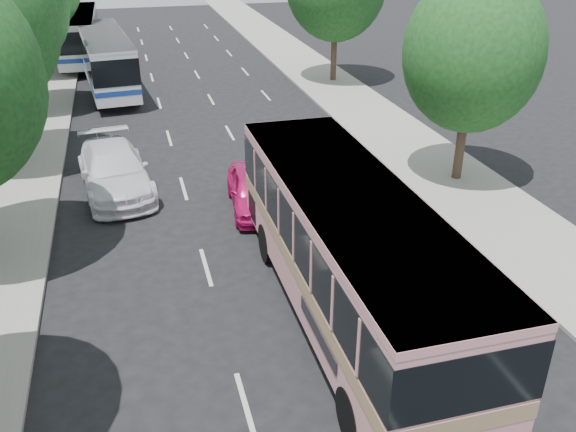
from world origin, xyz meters
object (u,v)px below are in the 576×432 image
object	(u,v)px
white_pickup	(114,170)
tour_coach_rear	(79,32)
pink_taxi	(254,190)
pink_bus	(349,242)
tour_coach_front	(106,57)

from	to	relation	value
white_pickup	tour_coach_rear	xyz separation A→B (m)	(-1.92, 23.58, 1.14)
white_pickup	pink_taxi	bearing A→B (deg)	-37.93
pink_bus	tour_coach_rear	world-z (taller)	pink_bus
pink_bus	tour_coach_front	distance (m)	25.71
pink_taxi	white_pickup	xyz separation A→B (m)	(-4.76, 2.86, 0.13)
pink_taxi	tour_coach_rear	size ratio (longest dim) A/B	0.38
pink_bus	white_pickup	size ratio (longest dim) A/B	1.96
pink_taxi	tour_coach_front	world-z (taller)	tour_coach_front
tour_coach_front	pink_taxi	bearing A→B (deg)	-80.29
pink_bus	pink_taxi	xyz separation A→B (m)	(-0.92, 7.10, -1.56)
white_pickup	tour_coach_rear	size ratio (longest dim) A/B	0.53
pink_taxi	white_pickup	size ratio (longest dim) A/B	0.72
tour_coach_rear	pink_taxi	bearing A→B (deg)	-75.34
pink_bus	white_pickup	distance (m)	11.55
pink_bus	pink_taxi	world-z (taller)	pink_bus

